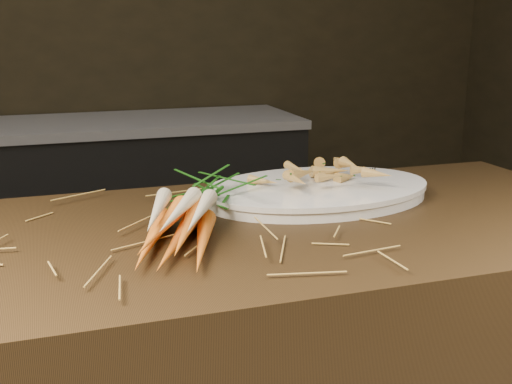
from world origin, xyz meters
TOP-DOWN VIEW (x-y plane):
  - back_counter at (0.30, 2.18)m, footprint 1.82×0.62m
  - straw_bedding at (0.00, 0.30)m, footprint 1.40×0.60m
  - root_veg_bunch at (0.30, 0.33)m, footprint 0.32×0.51m
  - serving_platter at (0.61, 0.43)m, footprint 0.52×0.36m
  - roasted_veg_heap at (0.61, 0.43)m, footprint 0.25×0.19m
  - serving_fork at (0.79, 0.42)m, footprint 0.12×0.17m

SIDE VIEW (x-z plane):
  - back_counter at x=0.30m, z-range 0.00..0.84m
  - straw_bedding at x=0.00m, z-range 0.90..0.92m
  - serving_platter at x=0.61m, z-range 0.90..0.93m
  - serving_fork at x=0.79m, z-range 0.93..0.93m
  - root_veg_bunch at x=0.30m, z-range 0.90..0.99m
  - roasted_veg_heap at x=0.61m, z-range 0.93..0.98m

